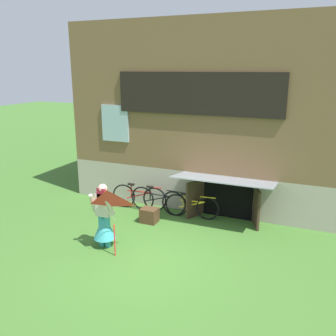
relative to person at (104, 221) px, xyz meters
name	(u,v)px	position (x,y,z in m)	size (l,w,h in m)	color
ground_plane	(151,259)	(1.27, -0.13, -0.65)	(60.00, 60.00, 0.00)	#3D6B28
log_house	(220,111)	(1.27, 5.25, 2.06)	(8.20, 5.88, 5.42)	#ADA393
person	(104,221)	(0.00, 0.00, 0.00)	(0.61, 0.52, 1.55)	teal
kite	(108,206)	(0.42, -0.46, 0.59)	(0.87, 0.79, 1.54)	red
bicycle_yellow	(192,206)	(1.32, 2.41, -0.30)	(1.55, 0.20, 0.71)	black
bicycle_black	(158,200)	(0.29, 2.37, -0.27)	(1.73, 0.08, 0.79)	black
bicycle_red	(139,197)	(-0.35, 2.43, -0.27)	(1.70, 0.22, 0.78)	black
wooden_crate	(149,215)	(0.36, 1.67, -0.45)	(0.44, 0.38, 0.40)	#4C331E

